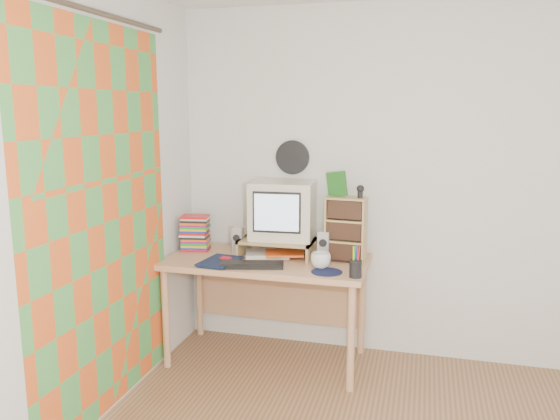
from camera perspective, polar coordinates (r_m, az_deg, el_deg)
The scene contains 20 objects.
back_wall at distance 3.93m, azimuth 14.67°, elevation 2.44°, with size 3.50×3.50×0.00m, color silver.
left_wall at distance 2.83m, azimuth -23.96°, elevation -1.16°, with size 3.50×3.50×0.00m, color silver.
curtain at distance 3.20m, azimuth -17.92°, elevation -1.31°, with size 2.20×2.20×0.00m, color #D9571E.
wall_disc at distance 4.01m, azimuth 1.31°, elevation 5.52°, with size 0.25×0.25×0.02m, color black.
desk at distance 3.92m, azimuth -1.17°, elevation -6.77°, with size 1.40×0.70×0.75m.
monitor_riser at distance 3.87m, azimuth -0.32°, elevation -3.44°, with size 0.52×0.30×0.12m.
crt_monitor at distance 3.87m, azimuth 0.30°, elevation 0.00°, with size 0.43×0.43×0.41m, color beige.
speaker_left at distance 3.93m, azimuth -4.38°, elevation -3.20°, with size 0.07×0.07×0.20m, color #B4B4B9.
speaker_right at distance 3.75m, azimuth 4.61°, elevation -3.77°, with size 0.08×0.08×0.21m, color #B4B4B9.
keyboard at distance 3.63m, azimuth -2.98°, elevation -5.74°, with size 0.42×0.14×0.03m, color black.
dvd_stack at distance 4.07m, azimuth -8.88°, elevation -2.25°, with size 0.19×0.14×0.28m, color brown, non-canonical shape.
cd_rack at distance 3.73m, azimuth 6.89°, elevation -2.03°, with size 0.27×0.14×0.45m, color tan.
mug at distance 3.60m, azimuth 4.28°, elevation -5.27°, with size 0.13×0.13×0.10m, color white.
diary at distance 3.77m, azimuth -7.76°, elevation -4.99°, with size 0.27×0.20×0.05m, color #0F1B39.
mousepad at distance 3.52m, azimuth 4.91°, elevation -6.47°, with size 0.20×0.20×0.00m, color black.
pen_cup at distance 3.42m, azimuth 7.91°, elevation -5.74°, with size 0.08×0.08×0.15m, color black, non-canonical shape.
papers at distance 3.87m, azimuth -0.64°, elevation -4.58°, with size 0.30×0.22×0.04m, color silver, non-canonical shape.
red_box at distance 3.74m, azimuth -5.67°, elevation -5.20°, with size 0.07×0.04×0.04m, color red.
game_box at distance 3.71m, azimuth 5.97°, elevation 2.72°, with size 0.13×0.03×0.17m, color #1B5A19.
webcam at distance 3.67m, azimuth 8.39°, elevation 1.94°, with size 0.05×0.05×0.09m, color black, non-canonical shape.
Camera 1 is at (0.01, -2.15, 1.78)m, focal length 35.00 mm.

